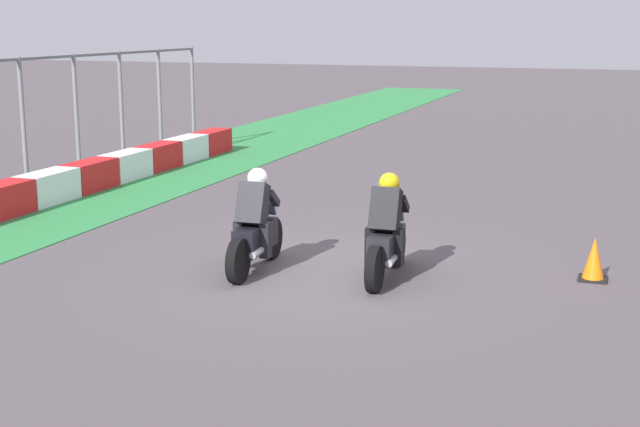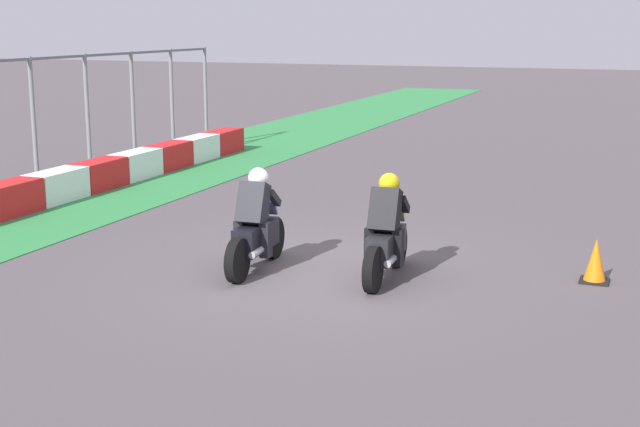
% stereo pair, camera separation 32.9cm
% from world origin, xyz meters
% --- Properties ---
extents(ground_plane, '(120.00, 120.00, 0.00)m').
position_xyz_m(ground_plane, '(0.00, 0.00, 0.00)').
color(ground_plane, '#554C50').
extents(rider_lane_a, '(2.04, 0.55, 1.51)m').
position_xyz_m(rider_lane_a, '(0.05, -0.98, 0.62)').
color(rider_lane_a, black).
rests_on(rider_lane_a, ground_plane).
extents(rider_lane_b, '(2.04, 0.55, 1.51)m').
position_xyz_m(rider_lane_b, '(-0.19, 0.94, 0.62)').
color(rider_lane_b, black).
rests_on(rider_lane_b, ground_plane).
extents(traffic_cone, '(0.40, 0.40, 0.62)m').
position_xyz_m(traffic_cone, '(0.96, -3.77, 0.29)').
color(traffic_cone, black).
rests_on(traffic_cone, ground_plane).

